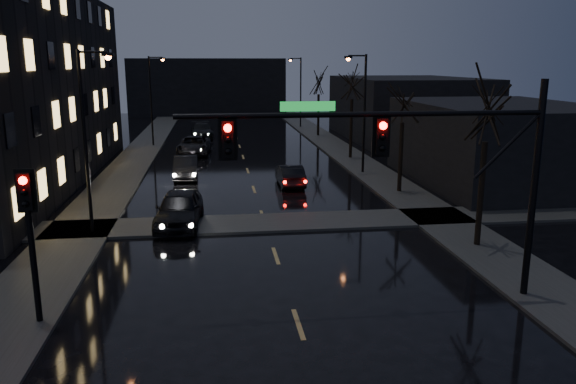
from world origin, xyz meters
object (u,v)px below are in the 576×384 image
object	(u,v)px
oncoming_car_b	(186,167)
lead_car	(290,175)
oncoming_car_a	(179,209)
oncoming_car_c	(194,145)
oncoming_car_d	(202,130)

from	to	relation	value
oncoming_car_b	lead_car	distance (m)	7.25
oncoming_car_a	lead_car	size ratio (longest dim) A/B	1.21
oncoming_car_b	oncoming_car_c	xyz separation A→B (m)	(0.24, 9.82, 0.04)
oncoming_car_b	oncoming_car_d	bearing A→B (deg)	87.05
oncoming_car_d	oncoming_car_a	bearing A→B (deg)	-94.62
oncoming_car_c	oncoming_car_d	xyz separation A→B (m)	(0.46, 10.58, -0.01)
lead_car	oncoming_car_a	bearing A→B (deg)	51.29
oncoming_car_c	oncoming_car_d	size ratio (longest dim) A/B	1.05
oncoming_car_d	lead_car	bearing A→B (deg)	-79.92
oncoming_car_d	oncoming_car_c	bearing A→B (deg)	-96.22
oncoming_car_d	lead_car	distance (m)	24.31
oncoming_car_b	oncoming_car_c	world-z (taller)	oncoming_car_c
oncoming_car_b	oncoming_car_c	distance (m)	9.82
oncoming_car_b	oncoming_car_c	size ratio (longest dim) A/B	0.80
oncoming_car_a	lead_car	distance (m)	10.21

